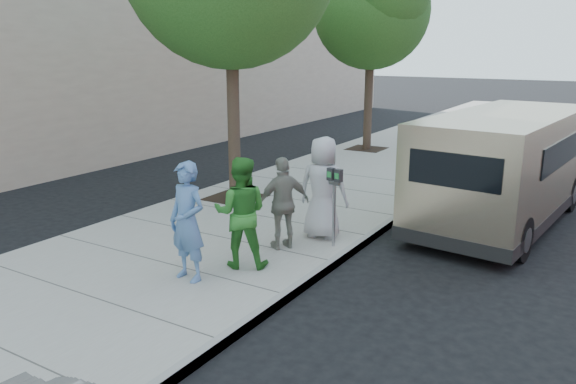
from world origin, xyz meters
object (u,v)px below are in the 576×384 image
Objects in this scene: tree_far at (373,5)px; person_officer at (187,222)px; parking_meter at (334,191)px; person_green_shirt at (241,213)px; person_gray_shirt at (323,188)px; van at (506,165)px; person_striped_polo at (284,203)px.

tree_far is 3.57× the size of person_officer.
person_green_shirt is (-0.85, -1.59, -0.12)m from parking_meter.
parking_meter is at bearing -69.99° from tree_far.
person_gray_shirt is (-0.40, 0.33, -0.08)m from parking_meter.
tree_far is 1.02× the size of van.
van is 4.98m from person_striped_polo.
tree_far is at bearing 123.09° from parking_meter.
person_green_shirt is at bearing -114.62° from van.
person_gray_shirt is 0.93m from person_striped_polo.
person_green_shirt is 0.95× the size of person_gray_shirt.
person_gray_shirt reaches higher than parking_meter.
parking_meter is 0.22× the size of van.
person_striped_polo is at bearing 61.90° from person_gray_shirt.
parking_meter is 0.77× the size of person_officer.
tree_far is 10.97m from person_striped_polo.
person_officer is at bearing 20.35° from person_striped_polo.
tree_far is 10.23m from person_gray_shirt.
person_officer is at bearing 38.77° from person_green_shirt.
person_gray_shirt is at bearing 78.99° from person_officer.
parking_meter is 4.14m from van.
tree_far is 8.85m from van.
person_green_shirt is (2.56, -10.94, -3.84)m from tree_far.
tree_far reaches higher than person_gray_shirt.
tree_far is at bearing -80.07° from person_gray_shirt.
person_green_shirt is 1.97m from person_gray_shirt.
person_gray_shirt is 1.16× the size of person_striped_polo.
person_striped_polo is (2.70, -9.88, -3.92)m from tree_far.
person_striped_polo is at bearing -119.40° from van.
person_officer is 1.97m from person_striped_polo.
person_gray_shirt is (0.81, 2.77, 0.03)m from person_officer.
tree_far is at bearing 105.92° from person_officer.
parking_meter is at bearing 68.86° from person_officer.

